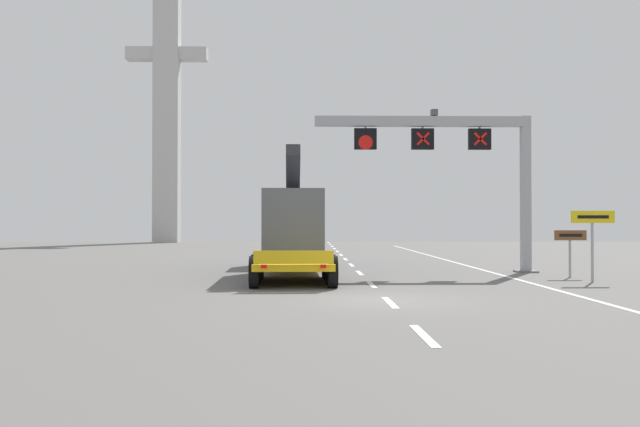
{
  "coord_description": "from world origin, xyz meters",
  "views": [
    {
      "loc": [
        -2.09,
        -19.07,
        2.27
      ],
      "look_at": [
        -1.54,
        8.87,
        2.63
      ],
      "focal_mm": 36.9,
      "sensor_mm": 36.0,
      "label": 1
    }
  ],
  "objects_px": {
    "exit_sign_yellow": "(593,228)",
    "tourist_info_sign_brown": "(570,242)",
    "heavy_haul_truck_yellow": "(293,228)",
    "overhead_lane_gantry": "(455,149)",
    "bridge_pylon_distant": "(167,87)"
  },
  "relations": [
    {
      "from": "exit_sign_yellow",
      "to": "tourist_info_sign_brown",
      "type": "distance_m",
      "value": 2.25
    },
    {
      "from": "heavy_haul_truck_yellow",
      "to": "tourist_info_sign_brown",
      "type": "xyz_separation_m",
      "value": [
        11.43,
        -3.3,
        -0.54
      ]
    },
    {
      "from": "overhead_lane_gantry",
      "to": "tourist_info_sign_brown",
      "type": "relative_size",
      "value": 5.17
    },
    {
      "from": "exit_sign_yellow",
      "to": "bridge_pylon_distant",
      "type": "xyz_separation_m",
      "value": [
        -26.46,
        49.25,
        15.34
      ]
    },
    {
      "from": "heavy_haul_truck_yellow",
      "to": "bridge_pylon_distant",
      "type": "relative_size",
      "value": 0.42
    },
    {
      "from": "overhead_lane_gantry",
      "to": "bridge_pylon_distant",
      "type": "relative_size",
      "value": 0.29
    },
    {
      "from": "overhead_lane_gantry",
      "to": "heavy_haul_truck_yellow",
      "type": "relative_size",
      "value": 0.71
    },
    {
      "from": "exit_sign_yellow",
      "to": "tourist_info_sign_brown",
      "type": "height_order",
      "value": "exit_sign_yellow"
    },
    {
      "from": "overhead_lane_gantry",
      "to": "bridge_pylon_distant",
      "type": "distance_m",
      "value": 51.01
    },
    {
      "from": "tourist_info_sign_brown",
      "to": "overhead_lane_gantry",
      "type": "bearing_deg",
      "value": 145.72
    },
    {
      "from": "overhead_lane_gantry",
      "to": "bridge_pylon_distant",
      "type": "height_order",
      "value": "bridge_pylon_distant"
    },
    {
      "from": "overhead_lane_gantry",
      "to": "exit_sign_yellow",
      "type": "bearing_deg",
      "value": -50.64
    },
    {
      "from": "heavy_haul_truck_yellow",
      "to": "tourist_info_sign_brown",
      "type": "height_order",
      "value": "heavy_haul_truck_yellow"
    },
    {
      "from": "tourist_info_sign_brown",
      "to": "bridge_pylon_distant",
      "type": "height_order",
      "value": "bridge_pylon_distant"
    },
    {
      "from": "heavy_haul_truck_yellow",
      "to": "tourist_info_sign_brown",
      "type": "bearing_deg",
      "value": -16.12
    }
  ]
}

